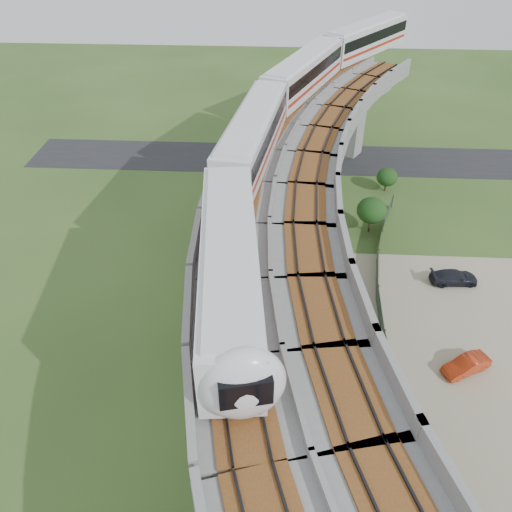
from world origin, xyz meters
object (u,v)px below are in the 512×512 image
object	(u,v)px
metro_train	(303,106)
car_dark	(454,277)
car_red	(466,365)
car_white	(431,463)

from	to	relation	value
metro_train	car_dark	size ratio (longest dim) A/B	14.92
car_red	car_dark	size ratio (longest dim) A/B	0.89
metro_train	car_red	distance (m)	23.85
metro_train	car_red	world-z (taller)	metro_train
car_red	car_dark	distance (m)	9.74
car_white	car_red	xyz separation A→B (m)	(4.08, 7.50, -0.04)
metro_train	car_dark	distance (m)	19.23
car_white	car_dark	bearing A→B (deg)	70.82
car_red	car_dark	world-z (taller)	car_red
car_white	car_red	size ratio (longest dim) A/B	1.04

